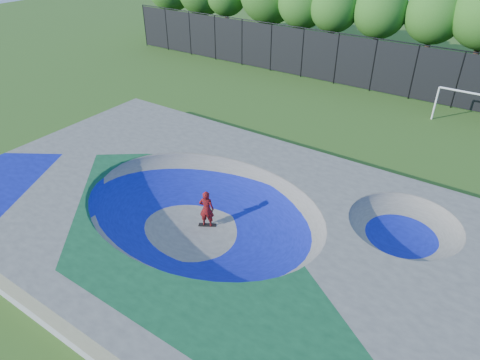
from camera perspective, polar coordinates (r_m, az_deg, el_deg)
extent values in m
plane|color=#2F5818|center=(18.90, -5.09, -6.86)|extent=(120.00, 120.00, 0.00)
cube|color=gray|center=(18.44, -5.20, -5.05)|extent=(22.00, 14.00, 1.50)
imported|color=red|center=(18.68, -4.48, -3.88)|extent=(0.77, 0.65, 1.81)
cube|color=black|center=(19.20, -4.37, -6.00)|extent=(0.79, 0.58, 0.05)
cylinder|color=white|center=(31.52, 24.61, 9.27)|extent=(0.12, 0.12, 2.23)
cylinder|color=white|center=(30.97, 28.07, 10.28)|extent=(3.35, 0.12, 0.12)
cylinder|color=black|center=(47.54, -12.57, 19.45)|extent=(0.09, 0.09, 4.00)
cylinder|color=black|center=(45.48, -9.74, 19.17)|extent=(0.09, 0.09, 4.00)
cylinder|color=black|center=(43.51, -6.67, 18.83)|extent=(0.09, 0.09, 4.00)
cylinder|color=black|center=(41.68, -3.34, 18.39)|extent=(0.09, 0.09, 4.00)
cylinder|color=black|center=(39.98, 0.27, 17.85)|extent=(0.09, 0.09, 4.00)
cylinder|color=black|center=(38.44, 4.16, 17.18)|extent=(0.09, 0.09, 4.00)
cylinder|color=black|center=(37.09, 8.32, 16.39)|extent=(0.09, 0.09, 4.00)
cylinder|color=black|center=(35.93, 12.73, 15.45)|extent=(0.09, 0.09, 4.00)
cylinder|color=black|center=(34.99, 17.36, 14.36)|extent=(0.09, 0.09, 4.00)
cylinder|color=black|center=(34.29, 22.16, 13.12)|extent=(0.09, 0.09, 4.00)
cylinder|color=black|center=(33.84, 27.08, 11.74)|extent=(0.09, 0.09, 4.00)
cube|color=black|center=(34.99, 17.36, 14.36)|extent=(48.00, 0.03, 3.80)
cylinder|color=black|center=(34.48, 17.91, 17.50)|extent=(48.00, 0.08, 0.08)
cylinder|color=#4E3227|center=(50.11, -8.85, 20.11)|extent=(0.44, 0.44, 3.47)
cylinder|color=#4E3227|center=(48.77, -4.81, 19.92)|extent=(0.44, 0.44, 3.28)
cylinder|color=#4E3227|center=(46.95, -1.74, 19.59)|extent=(0.44, 0.44, 3.36)
cylinder|color=#4E3227|center=(44.89, 3.90, 18.89)|extent=(0.44, 0.44, 3.28)
cylinder|color=#4E3227|center=(42.36, 8.09, 17.90)|extent=(0.44, 0.44, 3.33)
sphere|color=#296A1B|center=(41.68, 8.47, 22.40)|extent=(4.57, 4.57, 4.57)
cylinder|color=#4E3227|center=(40.87, 11.98, 17.08)|extent=(0.44, 0.44, 3.41)
sphere|color=#296A1B|center=(40.18, 12.54, 21.61)|extent=(4.24, 4.24, 4.24)
cylinder|color=#4E3227|center=(40.22, 17.41, 16.04)|extent=(0.44, 0.44, 3.31)
sphere|color=#296A1B|center=(39.51, 18.23, 20.62)|extent=(4.41, 4.41, 4.41)
cylinder|color=#4E3227|center=(39.90, 23.42, 14.79)|extent=(0.44, 0.44, 3.33)
sphere|color=#296A1B|center=(39.17, 24.53, 19.47)|extent=(4.60, 4.60, 4.60)
cylinder|color=#4E3227|center=(39.39, 28.65, 13.46)|extent=(0.44, 0.44, 3.49)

